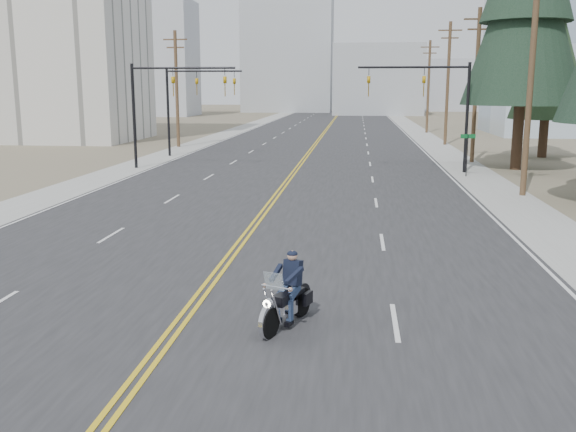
# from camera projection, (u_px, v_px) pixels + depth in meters

# --- Properties ---
(ground_plane) EXTENTS (400.00, 400.00, 0.00)m
(ground_plane) POSITION_uv_depth(u_px,v_px,m) (129.00, 391.00, 11.62)
(ground_plane) COLOR #776D56
(ground_plane) RESTS_ON ground
(road) EXTENTS (20.00, 200.00, 0.01)m
(road) POSITION_uv_depth(u_px,v_px,m) (325.00, 132.00, 79.87)
(road) COLOR #303033
(road) RESTS_ON ground
(sidewalk_left) EXTENTS (3.00, 200.00, 0.01)m
(sidewalk_left) POSITION_uv_depth(u_px,v_px,m) (234.00, 131.00, 81.07)
(sidewalk_left) COLOR #A5A5A0
(sidewalk_left) RESTS_ON ground
(sidewalk_right) EXTENTS (3.00, 200.00, 0.01)m
(sidewalk_right) POSITION_uv_depth(u_px,v_px,m) (418.00, 133.00, 78.67)
(sidewalk_right) COLOR #A5A5A0
(sidewalk_right) RESTS_ON ground
(traffic_mast_left) EXTENTS (7.10, 0.26, 7.00)m
(traffic_mast_left) POSITION_uv_depth(u_px,v_px,m) (162.00, 95.00, 42.79)
(traffic_mast_left) COLOR black
(traffic_mast_left) RESTS_ON ground
(traffic_mast_right) EXTENTS (7.10, 0.26, 7.00)m
(traffic_mast_right) POSITION_uv_depth(u_px,v_px,m) (436.00, 95.00, 40.92)
(traffic_mast_right) COLOR black
(traffic_mast_right) RESTS_ON ground
(traffic_mast_far) EXTENTS (6.10, 0.26, 7.00)m
(traffic_mast_far) POSITION_uv_depth(u_px,v_px,m) (188.00, 95.00, 50.64)
(traffic_mast_far) COLOR black
(traffic_mast_far) RESTS_ON ground
(street_sign) EXTENTS (0.90, 0.06, 2.62)m
(street_sign) POSITION_uv_depth(u_px,v_px,m) (467.00, 148.00, 39.39)
(street_sign) COLOR black
(street_sign) RESTS_ON ground
(utility_pole_b) EXTENTS (2.20, 0.30, 11.50)m
(utility_pole_b) POSITION_uv_depth(u_px,v_px,m) (531.00, 76.00, 31.57)
(utility_pole_b) COLOR brown
(utility_pole_b) RESTS_ON ground
(utility_pole_c) EXTENTS (2.20, 0.30, 11.00)m
(utility_pole_c) POSITION_uv_depth(u_px,v_px,m) (476.00, 83.00, 46.24)
(utility_pole_c) COLOR brown
(utility_pole_c) RESTS_ON ground
(utility_pole_d) EXTENTS (2.20, 0.30, 11.50)m
(utility_pole_d) POSITION_uv_depth(u_px,v_px,m) (448.00, 82.00, 60.82)
(utility_pole_d) COLOR brown
(utility_pole_d) RESTS_ON ground
(utility_pole_e) EXTENTS (2.20, 0.30, 11.00)m
(utility_pole_e) POSITION_uv_depth(u_px,v_px,m) (428.00, 85.00, 77.44)
(utility_pole_e) COLOR brown
(utility_pole_e) RESTS_ON ground
(utility_pole_left) EXTENTS (2.20, 0.30, 10.50)m
(utility_pole_left) POSITION_uv_depth(u_px,v_px,m) (177.00, 87.00, 58.65)
(utility_pole_left) COLOR brown
(utility_pole_left) RESTS_ON ground
(haze_bldg_a) EXTENTS (14.00, 12.00, 22.00)m
(haze_bldg_a) POSITION_uv_depth(u_px,v_px,m) (158.00, 59.00, 125.25)
(haze_bldg_a) COLOR #B7BCC6
(haze_bldg_a) RESTS_ON ground
(haze_bldg_b) EXTENTS (18.00, 14.00, 14.00)m
(haze_bldg_b) POSITION_uv_depth(u_px,v_px,m) (378.00, 80.00, 131.29)
(haze_bldg_b) COLOR #ADB2B7
(haze_bldg_b) RESTS_ON ground
(haze_bldg_c) EXTENTS (16.00, 12.00, 18.00)m
(haze_bldg_c) POSITION_uv_depth(u_px,v_px,m) (563.00, 67.00, 112.93)
(haze_bldg_c) COLOR #B7BCC6
(haze_bldg_c) RESTS_ON ground
(haze_bldg_d) EXTENTS (20.00, 15.00, 26.00)m
(haze_bldg_d) POSITION_uv_depth(u_px,v_px,m) (288.00, 54.00, 146.82)
(haze_bldg_d) COLOR #ADB2B7
(haze_bldg_d) RESTS_ON ground
(haze_bldg_e) EXTENTS (14.00, 14.00, 12.00)m
(haze_bldg_e) POSITION_uv_depth(u_px,v_px,m) (446.00, 85.00, 154.08)
(haze_bldg_e) COLOR #B7BCC6
(haze_bldg_e) RESTS_ON ground
(haze_bldg_f) EXTENTS (12.00, 12.00, 16.00)m
(haze_bldg_f) POSITION_uv_depth(u_px,v_px,m) (113.00, 76.00, 142.03)
(haze_bldg_f) COLOR #ADB2B7
(haze_bldg_f) RESTS_ON ground
(motorcyclist) EXTENTS (1.70, 2.42, 1.74)m
(motorcyclist) POSITION_uv_depth(u_px,v_px,m) (286.00, 291.00, 14.61)
(motorcyclist) COLOR black
(motorcyclist) RESTS_ON ground
(conifer_far) EXTENTS (5.66, 5.66, 15.15)m
(conifer_far) POSITION_uv_depth(u_px,v_px,m) (550.00, 44.00, 49.18)
(conifer_far) COLOR #382619
(conifer_far) RESTS_ON ground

